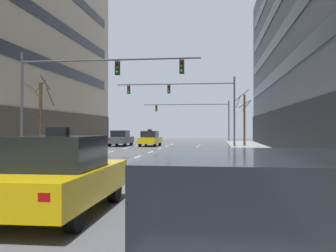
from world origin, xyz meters
TOP-DOWN VIEW (x-y plane):
  - ground_plane at (0.00, 0.00)m, footprint 120.00×120.00m
  - sidewalk_right at (8.49, 0.00)m, footprint 3.76×80.00m
  - lane_stripe_l1_s4 at (-3.30, 2.00)m, footprint 0.16×2.00m
  - lane_stripe_l1_s5 at (-3.30, 7.00)m, footprint 0.16×2.00m
  - lane_stripe_l1_s6 at (-3.30, 12.00)m, footprint 0.16×2.00m
  - lane_stripe_l1_s7 at (-3.30, 17.00)m, footprint 0.16×2.00m
  - lane_stripe_l1_s8 at (-3.30, 22.00)m, footprint 0.16×2.00m
  - lane_stripe_l1_s9 at (-3.30, 27.00)m, footprint 0.16×2.00m
  - lane_stripe_l1_s10 at (-3.30, 32.00)m, footprint 0.16×2.00m
  - lane_stripe_l2_s3 at (0.00, -3.00)m, footprint 0.16×2.00m
  - lane_stripe_l2_s4 at (0.00, 2.00)m, footprint 0.16×2.00m
  - lane_stripe_l2_s5 at (0.00, 7.00)m, footprint 0.16×2.00m
  - lane_stripe_l2_s6 at (0.00, 12.00)m, footprint 0.16×2.00m
  - lane_stripe_l2_s7 at (0.00, 17.00)m, footprint 0.16×2.00m
  - lane_stripe_l2_s8 at (0.00, 22.00)m, footprint 0.16×2.00m
  - lane_stripe_l2_s9 at (0.00, 27.00)m, footprint 0.16×2.00m
  - lane_stripe_l2_s10 at (0.00, 32.00)m, footprint 0.16×2.00m
  - lane_stripe_l3_s3 at (3.30, -3.00)m, footprint 0.16×2.00m
  - lane_stripe_l3_s4 at (3.30, 2.00)m, footprint 0.16×2.00m
  - lane_stripe_l3_s5 at (3.30, 7.00)m, footprint 0.16×2.00m
  - lane_stripe_l3_s6 at (3.30, 12.00)m, footprint 0.16×2.00m
  - lane_stripe_l3_s7 at (3.30, 17.00)m, footprint 0.16×2.00m
  - lane_stripe_l3_s8 at (3.30, 22.00)m, footprint 0.16×2.00m
  - lane_stripe_l3_s9 at (3.30, 27.00)m, footprint 0.16×2.00m
  - lane_stripe_l3_s10 at (3.30, 32.00)m, footprint 0.16×2.00m
  - car_driving_1 at (-4.95, 26.48)m, footprint 1.93×4.52m
  - taxi_driving_2 at (1.74, -4.36)m, footprint 2.01×4.68m
  - taxi_driving_3 at (-1.75, 26.59)m, footprint 2.01×4.42m
  - traffic_signal_0 at (-2.98, 9.77)m, footprint 11.41×0.35m
  - traffic_signal_1 at (2.87, 24.44)m, footprint 11.85×0.35m
  - traffic_signal_2 at (2.86, 39.83)m, footprint 12.11×0.34m
  - street_tree_1 at (8.09, 26.35)m, footprint 1.79×1.42m
  - street_tree_2 at (-8.10, 14.51)m, footprint 1.91×1.91m

SIDE VIEW (x-z plane):
  - ground_plane at x=0.00m, z-range 0.00..0.00m
  - lane_stripe_l1_s4 at x=-3.30m, z-range 0.00..0.01m
  - lane_stripe_l1_s5 at x=-3.30m, z-range 0.00..0.01m
  - lane_stripe_l1_s6 at x=-3.30m, z-range 0.00..0.01m
  - lane_stripe_l1_s7 at x=-3.30m, z-range 0.00..0.01m
  - lane_stripe_l1_s8 at x=-3.30m, z-range 0.00..0.01m
  - lane_stripe_l1_s9 at x=-3.30m, z-range 0.00..0.01m
  - lane_stripe_l1_s10 at x=-3.30m, z-range 0.00..0.01m
  - lane_stripe_l2_s3 at x=0.00m, z-range 0.00..0.01m
  - lane_stripe_l2_s4 at x=0.00m, z-range 0.00..0.01m
  - lane_stripe_l2_s5 at x=0.00m, z-range 0.00..0.01m
  - lane_stripe_l2_s6 at x=0.00m, z-range 0.00..0.01m
  - lane_stripe_l2_s7 at x=0.00m, z-range 0.00..0.01m
  - lane_stripe_l2_s8 at x=0.00m, z-range 0.00..0.01m
  - lane_stripe_l2_s9 at x=0.00m, z-range 0.00..0.01m
  - lane_stripe_l2_s10 at x=0.00m, z-range 0.00..0.01m
  - lane_stripe_l3_s3 at x=3.30m, z-range 0.00..0.01m
  - lane_stripe_l3_s4 at x=3.30m, z-range 0.00..0.01m
  - lane_stripe_l3_s5 at x=3.30m, z-range 0.00..0.01m
  - lane_stripe_l3_s6 at x=3.30m, z-range 0.00..0.01m
  - lane_stripe_l3_s7 at x=3.30m, z-range 0.00..0.01m
  - lane_stripe_l3_s8 at x=3.30m, z-range 0.00..0.01m
  - lane_stripe_l3_s9 at x=3.30m, z-range 0.00..0.01m
  - lane_stripe_l3_s10 at x=3.30m, z-range 0.00..0.01m
  - sidewalk_right at x=8.49m, z-range 0.00..0.14m
  - taxi_driving_3 at x=-1.75m, z-range -0.10..1.71m
  - car_driving_1 at x=-4.95m, z-range -0.01..1.68m
  - taxi_driving_2 at x=1.74m, z-range -0.11..1.83m
  - street_tree_2 at x=-8.10m, z-range 0.09..5.88m
  - street_tree_1 at x=8.09m, z-range 0.05..5.94m
  - traffic_signal_2 at x=2.86m, z-range 1.39..7.01m
  - traffic_signal_0 at x=-2.98m, z-range 1.58..8.17m
  - traffic_signal_1 at x=2.87m, z-range 1.62..8.49m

